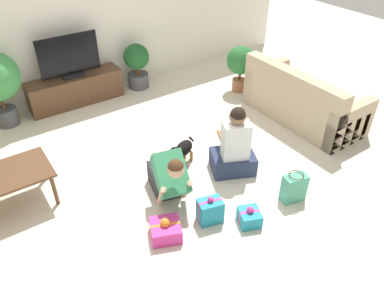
{
  "coord_description": "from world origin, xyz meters",
  "views": [
    {
      "loc": [
        -1.66,
        -3.14,
        2.99
      ],
      "look_at": [
        0.35,
        -0.18,
        0.45
      ],
      "focal_mm": 35.0,
      "sensor_mm": 36.0,
      "label": 1
    }
  ],
  "objects": [
    {
      "name": "ground_plane",
      "position": [
        0.0,
        0.0,
        0.0
      ],
      "size": [
        16.0,
        16.0,
        0.0
      ],
      "primitive_type": "plane",
      "color": "beige"
    },
    {
      "name": "wall_back",
      "position": [
        0.0,
        2.63,
        1.3
      ],
      "size": [
        8.4,
        0.06,
        2.6
      ],
      "color": "white",
      "rests_on": "ground_plane"
    },
    {
      "name": "sofa_right",
      "position": [
        2.43,
        -0.02,
        0.3
      ],
      "size": [
        0.83,
        1.78,
        0.83
      ],
      "rotation": [
        0.0,
        0.0,
        1.57
      ],
      "color": "tan",
      "rests_on": "ground_plane"
    },
    {
      "name": "coffee_table",
      "position": [
        -1.63,
        0.48,
        0.39
      ],
      "size": [
        0.98,
        0.61,
        0.44
      ],
      "color": "brown",
      "rests_on": "ground_plane"
    },
    {
      "name": "tv_console",
      "position": [
        -0.17,
        2.37,
        0.23
      ],
      "size": [
        1.48,
        0.39,
        0.47
      ],
      "color": "brown",
      "rests_on": "ground_plane"
    },
    {
      "name": "tv",
      "position": [
        -0.17,
        2.37,
        0.76
      ],
      "size": [
        0.93,
        0.2,
        0.66
      ],
      "color": "black",
      "rests_on": "tv_console"
    },
    {
      "name": "potted_plant_corner_right",
      "position": [
        2.29,
        1.22,
        0.5
      ],
      "size": [
        0.47,
        0.47,
        0.78
      ],
      "color": "#A36042",
      "rests_on": "ground_plane"
    },
    {
      "name": "potted_plant_back_right",
      "position": [
        0.92,
        2.32,
        0.44
      ],
      "size": [
        0.43,
        0.43,
        0.77
      ],
      "color": "#4C4C51",
      "rests_on": "ground_plane"
    },
    {
      "name": "person_kneeling",
      "position": [
        -0.11,
        -0.4,
        0.32
      ],
      "size": [
        0.48,
        0.8,
        0.75
      ],
      "rotation": [
        0.0,
        0.0,
        -0.24
      ],
      "color": "#23232D",
      "rests_on": "ground_plane"
    },
    {
      "name": "person_sitting",
      "position": [
        0.81,
        -0.42,
        0.33
      ],
      "size": [
        0.64,
        0.6,
        0.92
      ],
      "rotation": [
        0.0,
        0.0,
        2.71
      ],
      "color": "#283351",
      "rests_on": "ground_plane"
    },
    {
      "name": "dog",
      "position": [
        0.34,
        0.03,
        0.23
      ],
      "size": [
        0.48,
        0.29,
        0.35
      ],
      "rotation": [
        0.0,
        0.0,
        5.13
      ],
      "color": "black",
      "rests_on": "ground_plane"
    },
    {
      "name": "gift_box_a",
      "position": [
        -0.43,
        -0.86,
        0.09
      ],
      "size": [
        0.39,
        0.38,
        0.24
      ],
      "rotation": [
        0.0,
        0.0,
        -0.39
      ],
      "color": "#CC3389",
      "rests_on": "ground_plane"
    },
    {
      "name": "gift_box_b",
      "position": [
        0.4,
        -1.2,
        0.08
      ],
      "size": [
        0.29,
        0.3,
        0.22
      ],
      "rotation": [
        0.0,
        0.0,
        -0.4
      ],
      "color": "teal",
      "rests_on": "ground_plane"
    },
    {
      "name": "gift_box_c",
      "position": [
        0.07,
        -0.93,
        0.14
      ],
      "size": [
        0.29,
        0.24,
        0.33
      ],
      "rotation": [
        0.0,
        0.0,
        -0.26
      ],
      "color": "teal",
      "rests_on": "ground_plane"
    },
    {
      "name": "gift_bag_a",
      "position": [
        1.04,
        -1.2,
        0.17
      ],
      "size": [
        0.29,
        0.2,
        0.36
      ],
      "rotation": [
        0.0,
        0.0,
        -0.23
      ],
      "color": "#4CA384",
      "rests_on": "ground_plane"
    }
  ]
}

